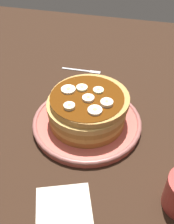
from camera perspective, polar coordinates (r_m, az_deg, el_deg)
The scene contains 12 objects.
ground_plane at distance 73.63cm, azimuth 0.00°, elevation -3.61°, with size 140.00×140.00×3.00cm, color black.
plate at distance 71.77cm, azimuth 0.00°, elevation -2.13°, with size 28.13×28.13×2.13cm.
pancake_stack at distance 68.76cm, azimuth 0.18°, elevation 0.67°, with size 20.46×20.02×7.82cm.
banana_slice_0 at distance 65.34cm, azimuth 0.26°, elevation 2.82°, with size 2.89×2.89×0.87cm.
banana_slice_1 at distance 68.66cm, azimuth -1.06°, elevation 4.98°, with size 2.83×2.83×0.78cm.
banana_slice_2 at distance 67.97cm, azimuth 2.35°, elevation 4.47°, with size 2.65×2.65×0.71cm.
banana_slice_3 at distance 64.08cm, azimuth 4.10°, elevation 1.88°, with size 3.00×3.00×1.05cm.
banana_slice_4 at distance 68.26cm, azimuth -3.87°, elevation 4.61°, with size 3.57×3.57×0.75cm.
banana_slice_5 at distance 63.14cm, azimuth -3.67°, elevation 1.17°, with size 2.67×2.67×1.01cm.
banana_slice_6 at distance 62.13cm, azimuth 1.65°, elevation 0.31°, with size 3.36×3.36×0.79cm.
napkin at distance 58.15cm, azimuth -4.80°, elevation -19.32°, with size 11.00×11.00×0.30cm, color beige.
fork at distance 92.48cm, azimuth -0.74°, elevation 8.57°, with size 13.01×1.31×0.50cm.
Camera 1 is at (12.14, -50.23, 50.95)cm, focal length 44.36 mm.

